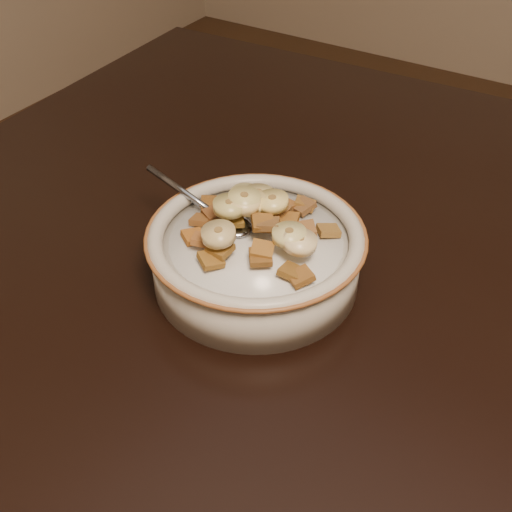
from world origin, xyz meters
The scene contains 39 objects.
table centered at (0.00, 0.00, 0.73)m, with size 1.40×0.90×0.04m, color black.
cereal_bowl centered at (-0.23, -0.09, 0.77)m, with size 0.20×0.20×0.05m, color #B4B0A8.
milk centered at (-0.23, -0.09, 0.80)m, with size 0.17×0.17×0.00m, color silver.
spoon centered at (-0.26, -0.09, 0.80)m, with size 0.04×0.05×0.01m, color gray.
cereal_square_0 centered at (-0.24, -0.15, 0.81)m, with size 0.02×0.02×0.01m, color brown.
cereal_square_1 centered at (-0.17, -0.05, 0.80)m, with size 0.02×0.02×0.01m, color olive.
cereal_square_2 centered at (-0.22, -0.06, 0.81)m, with size 0.02×0.02×0.01m, color brown.
cereal_square_3 centered at (-0.16, -0.12, 0.81)m, with size 0.02×0.02×0.01m, color brown.
cereal_square_4 centered at (-0.17, -0.12, 0.81)m, with size 0.02×0.02×0.01m, color brown.
cereal_square_5 centered at (-0.27, -0.06, 0.81)m, with size 0.02×0.02×0.01m, color brown.
cereal_square_6 centered at (-0.21, -0.03, 0.81)m, with size 0.02×0.02×0.01m, color brown.
cereal_square_7 centered at (-0.23, -0.04, 0.81)m, with size 0.02×0.02×0.01m, color brown.
cereal_square_8 centered at (-0.29, -0.08, 0.81)m, with size 0.02×0.02×0.01m, color brown.
cereal_square_9 centered at (-0.20, -0.12, 0.81)m, with size 0.02×0.02×0.01m, color #9A581D.
cereal_square_10 centered at (-0.22, -0.09, 0.82)m, with size 0.02×0.02×0.01m, color brown.
cereal_square_11 centered at (-0.28, -0.09, 0.81)m, with size 0.02×0.02×0.01m, color brown.
cereal_square_12 centered at (-0.20, -0.12, 0.81)m, with size 0.02×0.02×0.01m, color brown.
cereal_square_13 centered at (-0.28, -0.10, 0.80)m, with size 0.02×0.02×0.01m, color brown.
cereal_square_14 centered at (-0.19, -0.07, 0.81)m, with size 0.02×0.02×0.01m, color brown.
cereal_square_15 centered at (-0.25, -0.06, 0.81)m, with size 0.02×0.02×0.01m, color brown.
cereal_square_16 centered at (-0.28, -0.12, 0.80)m, with size 0.02×0.02×0.01m, color #9A5E1A.
cereal_square_17 centered at (-0.25, -0.09, 0.82)m, with size 0.02×0.02×0.01m, color olive.
cereal_square_18 centered at (-0.21, -0.02, 0.81)m, with size 0.02×0.02×0.01m, color brown.
cereal_square_19 centered at (-0.21, -0.06, 0.81)m, with size 0.02×0.02×0.01m, color brown.
cereal_square_20 centered at (-0.24, -0.13, 0.81)m, with size 0.02×0.02×0.01m, color brown.
cereal_square_21 centered at (-0.21, -0.09, 0.82)m, with size 0.02×0.02×0.01m, color brown.
cereal_square_22 centered at (-0.26, -0.13, 0.81)m, with size 0.02×0.02×0.01m, color brown.
cereal_square_23 centered at (-0.23, -0.07, 0.82)m, with size 0.02×0.02×0.01m, color brown.
banana_slice_0 centered at (-0.19, -0.10, 0.82)m, with size 0.03×0.03×0.01m, color #FCF291.
banana_slice_1 centered at (-0.24, -0.09, 0.83)m, with size 0.03×0.03×0.01m, color #FFE08F.
banana_slice_2 centered at (-0.25, -0.10, 0.83)m, with size 0.03×0.03×0.01m, color #CFC565.
banana_slice_3 centered at (-0.26, -0.06, 0.82)m, with size 0.03×0.03×0.01m, color #F8E9A4.
banana_slice_4 centered at (-0.18, -0.10, 0.82)m, with size 0.03×0.03×0.01m, color #FFE5AB.
banana_slice_5 centered at (-0.24, -0.13, 0.83)m, with size 0.03×0.03×0.01m, color beige.
banana_slice_6 centered at (-0.24, -0.08, 0.83)m, with size 0.03×0.03×0.01m, color #FCE17B.
banana_slice_7 centered at (-0.22, -0.07, 0.83)m, with size 0.03×0.03×0.01m, color #EBDF7D.
banana_slice_8 centered at (-0.25, -0.08, 0.83)m, with size 0.03×0.03×0.01m, color #D8CC6C.
banana_slice_9 centered at (-0.26, -0.09, 0.82)m, with size 0.03×0.03×0.01m, color #F1DB91.
banana_slice_10 centered at (-0.24, -0.06, 0.82)m, with size 0.03×0.03×0.01m, color #F7DC9D.
Camera 1 is at (0.03, -0.50, 1.17)m, focal length 45.00 mm.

